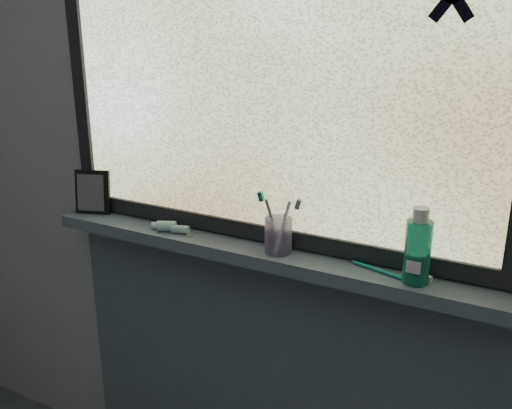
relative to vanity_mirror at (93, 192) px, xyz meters
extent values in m
cube|color=#9EA3A8|center=(0.73, 0.07, 0.15)|extent=(3.00, 0.01, 2.50)
cube|color=#4E5B69|center=(0.73, -0.01, -0.10)|extent=(1.62, 0.14, 0.04)
cube|color=#4E5B69|center=(0.73, 0.05, -0.61)|extent=(1.62, 0.02, 0.98)
cube|color=silver|center=(0.73, 0.04, 0.43)|extent=(1.50, 0.01, 1.00)
cube|color=black|center=(0.73, 0.04, -0.05)|extent=(1.60, 0.03, 0.05)
cube|color=black|center=(-0.05, 0.04, 0.43)|extent=(0.05, 0.03, 1.10)
cube|color=black|center=(0.00, 0.00, 0.00)|extent=(0.13, 0.10, 0.15)
cylinder|color=#B9A5DA|center=(0.72, -0.01, -0.02)|extent=(0.09, 0.09, 0.10)
cylinder|color=#1D9675|center=(1.12, -0.02, 0.03)|extent=(0.07, 0.07, 0.17)
camera|label=1|loc=(1.39, -1.39, 0.57)|focal=40.00mm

